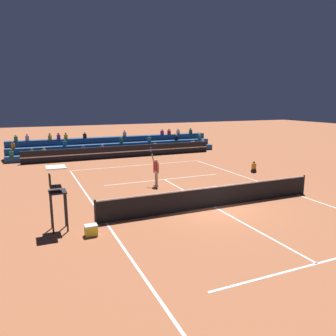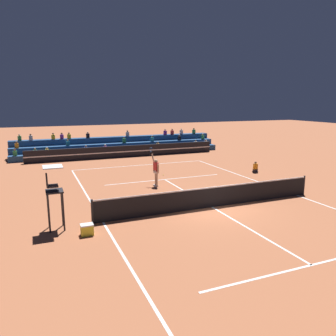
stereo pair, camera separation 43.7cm
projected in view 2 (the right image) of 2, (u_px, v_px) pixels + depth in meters
The scene contains 10 objects.
ground_plane at pixel (212, 207), 16.47m from camera, with size 120.00×120.00×0.00m, color #AD603D.
court_lines at pixel (212, 207), 16.46m from camera, with size 11.10×23.90×0.01m.
tennis_net at pixel (212, 197), 16.36m from camera, with size 12.00×0.10×1.10m.
sponsor_banner_wall at pixel (126, 151), 31.10m from camera, with size 18.00×0.26×1.10m.
bleacher_stand at pixel (119, 147), 33.37m from camera, with size 20.51×2.85×2.28m.
umpire_chair at pixel (53, 189), 13.33m from camera, with size 0.76×0.84×2.67m.
ball_kid_courtside at pixel (255, 168), 24.34m from camera, with size 0.30×0.36×0.84m.
tennis_player at pixel (156, 171), 20.36m from camera, with size 0.32×1.08×2.46m.
tennis_ball at pixel (163, 175), 23.52m from camera, with size 0.07×0.07×0.07m, color #C6DB33.
equipment_cooler at pixel (87, 230), 13.01m from camera, with size 0.50×0.38×0.45m.
Camera 2 is at (-8.06, -13.70, 5.24)m, focal length 35.00 mm.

